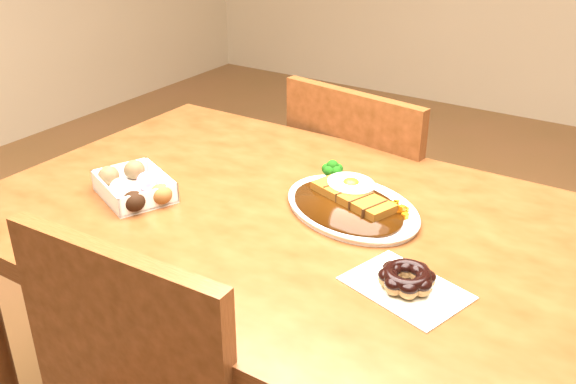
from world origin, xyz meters
The scene contains 5 objects.
table centered at (0.00, 0.00, 0.65)m, with size 1.20×0.80×0.75m.
chair_far centered at (-0.06, 0.54, 0.48)m, with size 0.48×0.48×0.87m.
katsu_curry_plate centered at (0.09, 0.08, 0.76)m, with size 0.35×0.31×0.06m.
donut_box centered at (-0.30, -0.10, 0.77)m, with size 0.19×0.17×0.05m.
pon_de_ring centered at (0.29, -0.11, 0.77)m, with size 0.21×0.17×0.04m.
Camera 1 is at (0.59, -0.91, 1.34)m, focal length 40.00 mm.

